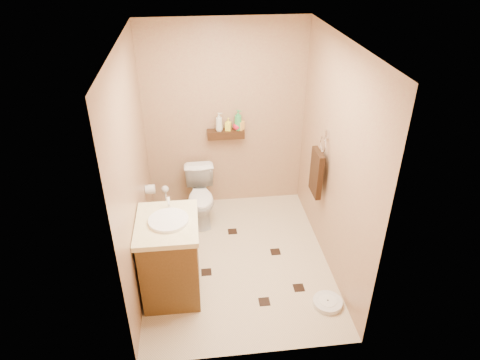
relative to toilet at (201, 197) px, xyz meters
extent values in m
plane|color=beige|center=(0.35, -0.83, -0.33)|extent=(2.50, 2.50, 0.00)
cube|color=tan|center=(0.35, 0.42, 0.87)|extent=(2.00, 0.04, 2.40)
cube|color=tan|center=(0.35, -2.08, 0.87)|extent=(2.00, 0.04, 2.40)
cube|color=tan|center=(-0.65, -0.83, 0.87)|extent=(0.04, 2.50, 2.40)
cube|color=tan|center=(1.35, -0.83, 0.87)|extent=(0.04, 2.50, 2.40)
cube|color=white|center=(0.35, -0.83, 2.07)|extent=(2.00, 2.50, 0.02)
cube|color=#3A1D0F|center=(0.35, 0.34, 0.69)|extent=(0.46, 0.14, 0.10)
cube|color=black|center=(0.00, -1.00, -0.33)|extent=(0.11, 0.11, 0.01)
cube|color=black|center=(0.81, -0.76, -0.33)|extent=(0.11, 0.11, 0.01)
cube|color=black|center=(0.56, -1.50, -0.33)|extent=(0.11, 0.11, 0.01)
cube|color=black|center=(-0.23, -0.34, -0.33)|extent=(0.11, 0.11, 0.01)
cube|color=black|center=(0.95, -1.35, -0.33)|extent=(0.11, 0.11, 0.01)
cube|color=black|center=(0.36, -0.32, -0.33)|extent=(0.11, 0.11, 0.01)
imported|color=white|center=(0.00, 0.00, 0.00)|extent=(0.39, 0.66, 0.66)
cube|color=brown|center=(-0.35, -1.22, 0.08)|extent=(0.55, 0.67, 0.81)
cube|color=#FEF1B8|center=(-0.35, -1.22, 0.51)|extent=(0.59, 0.71, 0.05)
cylinder|color=white|center=(-0.33, -1.22, 0.54)|extent=(0.38, 0.38, 0.05)
cylinder|color=silver|center=(-0.33, -0.99, 0.61)|extent=(0.03, 0.03, 0.13)
cylinder|color=silver|center=(1.17, -1.61, -0.30)|extent=(0.34, 0.34, 0.05)
cylinder|color=white|center=(1.17, -1.61, -0.27)|extent=(0.17, 0.17, 0.01)
cylinder|color=#175D58|center=(-0.43, -0.01, -0.27)|extent=(0.12, 0.12, 0.13)
cylinder|color=silver|center=(-0.43, -0.01, -0.02)|extent=(0.02, 0.02, 0.37)
sphere|color=silver|center=(-0.43, -0.01, 0.15)|extent=(0.09, 0.09, 0.09)
cube|color=silver|center=(1.34, -0.58, 1.05)|extent=(0.03, 0.06, 0.08)
torus|color=silver|center=(1.30, -0.58, 0.93)|extent=(0.02, 0.19, 0.19)
cube|color=black|center=(1.26, -0.58, 0.59)|extent=(0.06, 0.30, 0.52)
cylinder|color=silver|center=(-0.59, -0.18, 0.27)|extent=(0.11, 0.11, 0.11)
cylinder|color=silver|center=(-0.63, -0.18, 0.33)|extent=(0.04, 0.02, 0.02)
imported|color=silver|center=(0.27, 0.34, 0.86)|extent=(0.10, 0.10, 0.23)
imported|color=yellow|center=(0.39, 0.34, 0.82)|extent=(0.09, 0.09, 0.15)
imported|color=red|center=(0.50, 0.34, 0.81)|extent=(0.13, 0.13, 0.13)
imported|color=green|center=(0.51, 0.34, 0.87)|extent=(0.14, 0.14, 0.26)
imported|color=#F1B550|center=(0.54, 0.34, 0.82)|extent=(0.11, 0.11, 0.17)
camera|label=1|loc=(-0.05, -4.51, 2.90)|focal=32.00mm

